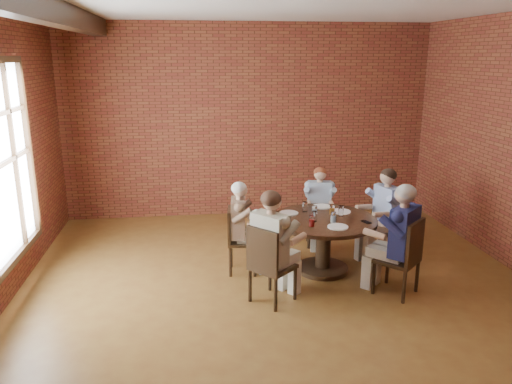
{
  "coord_description": "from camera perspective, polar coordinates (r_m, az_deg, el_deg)",
  "views": [
    {
      "loc": [
        -1.06,
        -5.32,
        2.83
      ],
      "look_at": [
        -0.21,
        1.0,
        1.08
      ],
      "focal_mm": 35.0,
      "sensor_mm": 36.0,
      "label": 1
    }
  ],
  "objects": [
    {
      "name": "dining_table",
      "position": [
        6.75,
        7.74,
        -4.78
      ],
      "size": [
        1.39,
        1.39,
        0.75
      ],
      "color": "black",
      "rests_on": "floor"
    },
    {
      "name": "glass_g",
      "position": [
        6.5,
        8.82,
        -2.88
      ],
      "size": [
        0.07,
        0.07,
        0.14
      ],
      "primitive_type": "cylinder",
      "color": "white",
      "rests_on": "dining_table"
    },
    {
      "name": "plate_d",
      "position": [
        6.35,
        9.34,
        -3.95
      ],
      "size": [
        0.26,
        0.26,
        0.01
      ],
      "primitive_type": "cylinder",
      "color": "white",
      "rests_on": "dining_table"
    },
    {
      "name": "plate_b",
      "position": [
        7.16,
        7.55,
        -1.65
      ],
      "size": [
        0.26,
        0.26,
        0.01
      ],
      "primitive_type": "cylinder",
      "color": "white",
      "rests_on": "dining_table"
    },
    {
      "name": "plate_a",
      "position": [
        6.97,
        9.71,
        -2.2
      ],
      "size": [
        0.26,
        0.26,
        0.01
      ],
      "primitive_type": "cylinder",
      "color": "white",
      "rests_on": "dining_table"
    },
    {
      "name": "ceiling_beam",
      "position": [
        5.52,
        -23.51,
        18.7
      ],
      "size": [
        0.22,
        6.9,
        0.26
      ],
      "primitive_type": "cube",
      "color": "black",
      "rests_on": "ceiling"
    },
    {
      "name": "diner_e",
      "position": [
        6.25,
        15.96,
        -5.29
      ],
      "size": [
        0.88,
        0.88,
        1.38
      ],
      "primitive_type": null,
      "rotation": [
        0.0,
        0.0,
        3.9
      ],
      "color": "#1C204F",
      "rests_on": "floor"
    },
    {
      "name": "chair_b",
      "position": [
        7.74,
        7.17,
        -2.5
      ],
      "size": [
        0.43,
        0.43,
        0.87
      ],
      "rotation": [
        0.0,
        0.0,
        -0.19
      ],
      "color": "black",
      "rests_on": "floor"
    },
    {
      "name": "diner_c",
      "position": [
        6.64,
        -1.56,
        -4.12
      ],
      "size": [
        0.64,
        0.54,
        1.25
      ],
      "primitive_type": null,
      "rotation": [
        0.0,
        0.0,
        1.46
      ],
      "color": "brown",
      "rests_on": "floor"
    },
    {
      "name": "glass_e",
      "position": [
        6.5,
        6.67,
        -2.8
      ],
      "size": [
        0.07,
        0.07,
        0.14
      ],
      "primitive_type": "cylinder",
      "color": "white",
      "rests_on": "dining_table"
    },
    {
      "name": "diner_b",
      "position": [
        7.63,
        7.23,
        -1.73
      ],
      "size": [
        0.56,
        0.64,
        1.22
      ],
      "primitive_type": null,
      "rotation": [
        0.0,
        0.0,
        -0.19
      ],
      "color": "#889AAD",
      "rests_on": "floor"
    },
    {
      "name": "chair_c",
      "position": [
        6.68,
        -2.18,
        -5.22
      ],
      "size": [
        0.43,
        0.43,
        0.89
      ],
      "rotation": [
        0.0,
        0.0,
        1.46
      ],
      "color": "black",
      "rests_on": "floor"
    },
    {
      "name": "smartphone",
      "position": [
        6.61,
        12.48,
        -3.37
      ],
      "size": [
        0.12,
        0.16,
        0.01
      ],
      "primitive_type": "cube",
      "rotation": [
        0.0,
        0.0,
        0.38
      ],
      "color": "black",
      "rests_on": "dining_table"
    },
    {
      "name": "floor",
      "position": [
        6.12,
        3.28,
        -12.24
      ],
      "size": [
        7.0,
        7.0,
        0.0
      ],
      "primitive_type": "plane",
      "color": "brown",
      "rests_on": "ground"
    },
    {
      "name": "diner_a",
      "position": [
        7.27,
        14.34,
        -2.56
      ],
      "size": [
        0.77,
        0.69,
        1.32
      ],
      "primitive_type": null,
      "rotation": [
        0.0,
        0.0,
        -1.27
      ],
      "color": "#4769BA",
      "rests_on": "floor"
    },
    {
      "name": "glass_a",
      "position": [
        6.78,
        9.68,
        -2.15
      ],
      "size": [
        0.07,
        0.07,
        0.14
      ],
      "primitive_type": "cylinder",
      "color": "white",
      "rests_on": "dining_table"
    },
    {
      "name": "diner_d",
      "position": [
        5.83,
        1.95,
        -6.29
      ],
      "size": [
        0.86,
        0.86,
        1.36
      ],
      "primitive_type": null,
      "rotation": [
        0.0,
        0.0,
        2.32
      ],
      "color": "#C2A798",
      "rests_on": "floor"
    },
    {
      "name": "wall_back",
      "position": [
        8.96,
        -0.81,
        8.06
      ],
      "size": [
        7.0,
        0.0,
        7.0
      ],
      "primitive_type": "plane",
      "rotation": [
        1.57,
        0.0,
        0.0
      ],
      "color": "brown",
      "rests_on": "ground"
    },
    {
      "name": "wall_front",
      "position": [
        2.4,
        20.4,
        -13.86
      ],
      "size": [
        7.0,
        0.0,
        7.0
      ],
      "primitive_type": "plane",
      "rotation": [
        -1.57,
        0.0,
        0.0
      ],
      "color": "brown",
      "rests_on": "ground"
    },
    {
      "name": "chair_e",
      "position": [
        6.28,
        16.62,
        -6.92
      ],
      "size": [
        0.64,
        0.64,
        0.97
      ],
      "rotation": [
        0.0,
        0.0,
        3.9
      ],
      "color": "black",
      "rests_on": "floor"
    },
    {
      "name": "chair_a",
      "position": [
        7.36,
        14.77,
        -3.61
      ],
      "size": [
        0.53,
        0.53,
        0.93
      ],
      "rotation": [
        0.0,
        0.0,
        -1.27
      ],
      "color": "black",
      "rests_on": "floor"
    },
    {
      "name": "chair_d",
      "position": [
        5.83,
        1.39,
        -8.07
      ],
      "size": [
        0.62,
        0.62,
        0.95
      ],
      "rotation": [
        0.0,
        0.0,
        2.32
      ],
      "color": "black",
      "rests_on": "floor"
    },
    {
      "name": "glass_d",
      "position": [
        6.74,
        6.71,
        -2.16
      ],
      "size": [
        0.07,
        0.07,
        0.14
      ],
      "primitive_type": "cylinder",
      "color": "white",
      "rests_on": "dining_table"
    },
    {
      "name": "plate_c",
      "position": [
        6.82,
        3.77,
        -2.42
      ],
      "size": [
        0.26,
        0.26,
        0.01
      ],
      "primitive_type": "cylinder",
      "color": "white",
      "rests_on": "dining_table"
    },
    {
      "name": "glass_f",
      "position": [
        6.32,
        6.39,
        -3.32
      ],
      "size": [
        0.07,
        0.07,
        0.14
      ],
      "primitive_type": "cylinder",
      "color": "white",
      "rests_on": "dining_table"
    },
    {
      "name": "glass_c",
      "position": [
        6.9,
        5.62,
        -1.7
      ],
      "size": [
        0.07,
        0.07,
        0.14
      ],
      "primitive_type": "cylinder",
      "color": "white",
      "rests_on": "dining_table"
    },
    {
      "name": "glass_b",
      "position": [
        6.82,
        8.7,
        -2.0
      ],
      "size": [
        0.07,
        0.07,
        0.14
      ],
      "primitive_type": "cylinder",
      "color": "white",
      "rests_on": "dining_table"
    }
  ]
}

